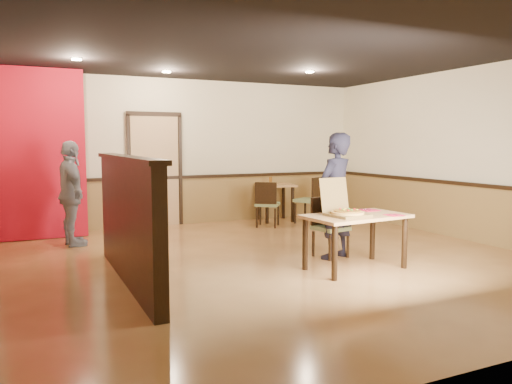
# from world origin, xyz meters

# --- Properties ---
(floor) EXTENTS (7.00, 7.00, 0.00)m
(floor) POSITION_xyz_m (0.00, 0.00, 0.00)
(floor) COLOR tan
(floor) RESTS_ON ground
(ceiling) EXTENTS (7.00, 7.00, 0.00)m
(ceiling) POSITION_xyz_m (0.00, 0.00, 2.80)
(ceiling) COLOR black
(ceiling) RESTS_ON wall_back
(wall_back) EXTENTS (7.00, 0.00, 7.00)m
(wall_back) POSITION_xyz_m (0.00, 3.50, 1.40)
(wall_back) COLOR #F5ECC0
(wall_back) RESTS_ON floor
(wall_right) EXTENTS (0.00, 7.00, 7.00)m
(wall_right) POSITION_xyz_m (3.50, 0.00, 1.40)
(wall_right) COLOR #F5ECC0
(wall_right) RESTS_ON floor
(wainscot_back) EXTENTS (7.00, 0.04, 0.90)m
(wainscot_back) POSITION_xyz_m (0.00, 3.47, 0.45)
(wainscot_back) COLOR olive
(wainscot_back) RESTS_ON floor
(chair_rail_back) EXTENTS (7.00, 0.06, 0.06)m
(chair_rail_back) POSITION_xyz_m (0.00, 3.45, 0.92)
(chair_rail_back) COLOR black
(chair_rail_back) RESTS_ON wall_back
(wainscot_right) EXTENTS (0.04, 7.00, 0.90)m
(wainscot_right) POSITION_xyz_m (3.47, 0.00, 0.45)
(wainscot_right) COLOR olive
(wainscot_right) RESTS_ON floor
(chair_rail_right) EXTENTS (0.06, 7.00, 0.06)m
(chair_rail_right) POSITION_xyz_m (3.45, 0.00, 0.92)
(chair_rail_right) COLOR black
(chair_rail_right) RESTS_ON wall_right
(back_door) EXTENTS (0.90, 0.06, 2.10)m
(back_door) POSITION_xyz_m (-0.80, 3.46, 1.05)
(back_door) COLOR tan
(back_door) RESTS_ON wall_back
(booth_partition) EXTENTS (0.20, 3.10, 1.44)m
(booth_partition) POSITION_xyz_m (-2.00, -0.20, 0.74)
(booth_partition) COLOR black
(booth_partition) RESTS_ON floor
(red_accent_panel) EXTENTS (1.60, 0.20, 2.78)m
(red_accent_panel) POSITION_xyz_m (-2.90, 3.00, 1.40)
(red_accent_panel) COLOR #B80D1F
(red_accent_panel) RESTS_ON floor
(spot_a) EXTENTS (0.14, 0.14, 0.02)m
(spot_a) POSITION_xyz_m (-2.30, 1.80, 2.78)
(spot_a) COLOR #FFF7B2
(spot_a) RESTS_ON ceiling
(spot_b) EXTENTS (0.14, 0.14, 0.02)m
(spot_b) POSITION_xyz_m (-0.80, 2.50, 2.78)
(spot_b) COLOR #FFF7B2
(spot_b) RESTS_ON ceiling
(spot_c) EXTENTS (0.14, 0.14, 0.02)m
(spot_c) POSITION_xyz_m (1.40, 1.50, 2.78)
(spot_c) COLOR #FFF7B2
(spot_c) RESTS_ON ceiling
(main_table) EXTENTS (1.35, 0.85, 0.69)m
(main_table) POSITION_xyz_m (0.70, -0.82, 0.58)
(main_table) COLOR tan
(main_table) RESTS_ON floor
(diner_chair) EXTENTS (0.47, 0.47, 0.83)m
(diner_chair) POSITION_xyz_m (0.77, -0.07, 0.45)
(diner_chair) COLOR olive
(diner_chair) RESTS_ON floor
(side_chair_left) EXTENTS (0.59, 0.59, 0.86)m
(side_chair_left) POSITION_xyz_m (1.07, 2.45, 0.47)
(side_chair_left) COLOR olive
(side_chair_left) RESTS_ON floor
(side_chair_right) EXTENTS (0.62, 0.62, 0.92)m
(side_chair_right) POSITION_xyz_m (2.04, 2.44, 0.50)
(side_chair_right) COLOR olive
(side_chair_right) RESTS_ON floor
(side_table) EXTENTS (0.79, 0.79, 0.75)m
(side_table) POSITION_xyz_m (1.56, 3.05, 0.57)
(side_table) COLOR tan
(side_table) RESTS_ON floor
(diner) EXTENTS (0.74, 0.63, 1.73)m
(diner) POSITION_xyz_m (0.79, -0.21, 0.86)
(diner) COLOR black
(diner) RESTS_ON floor
(passerby) EXTENTS (0.52, 0.99, 1.62)m
(passerby) POSITION_xyz_m (-2.41, 2.18, 0.81)
(passerby) COLOR gray
(passerby) RESTS_ON floor
(pizza_box) EXTENTS (0.49, 0.56, 0.46)m
(pizza_box) POSITION_xyz_m (0.52, -0.84, 0.75)
(pizza_box) COLOR brown
(pizza_box) RESTS_ON main_table
(pizza) EXTENTS (0.44, 0.44, 0.03)m
(pizza) POSITION_xyz_m (0.52, -0.89, 0.74)
(pizza) COLOR gold
(pizza) RESTS_ON pizza_box
(napkin_near) EXTENTS (0.20, 0.20, 0.01)m
(napkin_near) POSITION_xyz_m (1.10, -1.06, 0.69)
(napkin_near) COLOR red
(napkin_near) RESTS_ON main_table
(napkin_far) EXTENTS (0.24, 0.24, 0.01)m
(napkin_far) POSITION_xyz_m (1.10, -0.56, 0.69)
(napkin_far) COLOR red
(napkin_far) RESTS_ON main_table
(condiment) EXTENTS (0.06, 0.06, 0.15)m
(condiment) POSITION_xyz_m (1.45, 3.05, 0.82)
(condiment) COLOR brown
(condiment) RESTS_ON side_table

